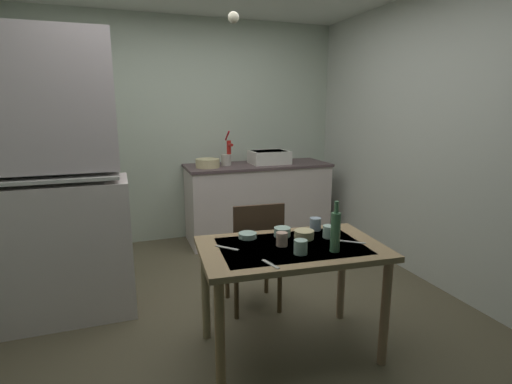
{
  "coord_description": "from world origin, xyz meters",
  "views": [
    {
      "loc": [
        -0.76,
        -2.71,
        1.57
      ],
      "look_at": [
        0.24,
        0.11,
        0.91
      ],
      "focal_mm": 27.42,
      "sensor_mm": 36.0,
      "label": 1
    }
  ],
  "objects_px": {
    "hutch_cabinet": "(48,191)",
    "hand_pump": "(229,150)",
    "mixing_bowl_counter": "(208,163)",
    "dining_table": "(291,261)",
    "sink_basin": "(269,157)",
    "glass_bottle": "(335,231)",
    "mug_tall": "(301,247)",
    "serving_bowl_wide": "(282,232)",
    "chair_far_side": "(255,253)"
  },
  "relations": [
    {
      "from": "hutch_cabinet",
      "to": "hand_pump",
      "type": "relative_size",
      "value": 5.33
    },
    {
      "from": "mixing_bowl_counter",
      "to": "dining_table",
      "type": "height_order",
      "value": "mixing_bowl_counter"
    },
    {
      "from": "sink_basin",
      "to": "glass_bottle",
      "type": "distance_m",
      "value": 2.4
    },
    {
      "from": "mixing_bowl_counter",
      "to": "mug_tall",
      "type": "distance_m",
      "value": 2.27
    },
    {
      "from": "dining_table",
      "to": "glass_bottle",
      "type": "distance_m",
      "value": 0.35
    },
    {
      "from": "mixing_bowl_counter",
      "to": "mug_tall",
      "type": "relative_size",
      "value": 3.13
    },
    {
      "from": "serving_bowl_wide",
      "to": "glass_bottle",
      "type": "relative_size",
      "value": 0.36
    },
    {
      "from": "glass_bottle",
      "to": "hand_pump",
      "type": "bearing_deg",
      "value": 89.6
    },
    {
      "from": "serving_bowl_wide",
      "to": "mug_tall",
      "type": "distance_m",
      "value": 0.33
    },
    {
      "from": "glass_bottle",
      "to": "hutch_cabinet",
      "type": "bearing_deg",
      "value": 145.6
    },
    {
      "from": "dining_table",
      "to": "chair_far_side",
      "type": "distance_m",
      "value": 0.6
    },
    {
      "from": "chair_far_side",
      "to": "mug_tall",
      "type": "distance_m",
      "value": 0.77
    },
    {
      "from": "dining_table",
      "to": "sink_basin",
      "type": "bearing_deg",
      "value": 72.27
    },
    {
      "from": "mug_tall",
      "to": "glass_bottle",
      "type": "distance_m",
      "value": 0.23
    },
    {
      "from": "hutch_cabinet",
      "to": "dining_table",
      "type": "distance_m",
      "value": 1.79
    },
    {
      "from": "mixing_bowl_counter",
      "to": "hand_pump",
      "type": "bearing_deg",
      "value": 19.26
    },
    {
      "from": "sink_basin",
      "to": "glass_bottle",
      "type": "relative_size",
      "value": 1.43
    },
    {
      "from": "dining_table",
      "to": "glass_bottle",
      "type": "height_order",
      "value": "glass_bottle"
    },
    {
      "from": "dining_table",
      "to": "chair_far_side",
      "type": "xyz_separation_m",
      "value": [
        -0.04,
        0.57,
        -0.15
      ]
    },
    {
      "from": "sink_basin",
      "to": "hand_pump",
      "type": "bearing_deg",
      "value": 174.56
    },
    {
      "from": "mixing_bowl_counter",
      "to": "glass_bottle",
      "type": "height_order",
      "value": "glass_bottle"
    },
    {
      "from": "chair_far_side",
      "to": "glass_bottle",
      "type": "xyz_separation_m",
      "value": [
        0.25,
        -0.74,
        0.38
      ]
    },
    {
      "from": "dining_table",
      "to": "mixing_bowl_counter",
      "type": "bearing_deg",
      "value": 91.42
    },
    {
      "from": "hand_pump",
      "to": "chair_far_side",
      "type": "distance_m",
      "value": 1.77
    },
    {
      "from": "hutch_cabinet",
      "to": "serving_bowl_wide",
      "type": "distance_m",
      "value": 1.69
    },
    {
      "from": "sink_basin",
      "to": "mug_tall",
      "type": "xyz_separation_m",
      "value": [
        -0.7,
        -2.31,
        -0.22
      ]
    },
    {
      "from": "sink_basin",
      "to": "chair_far_side",
      "type": "height_order",
      "value": "sink_basin"
    },
    {
      "from": "mixing_bowl_counter",
      "to": "chair_far_side",
      "type": "xyz_separation_m",
      "value": [
        0.01,
        -1.55,
        -0.48
      ]
    },
    {
      "from": "hand_pump",
      "to": "chair_far_side",
      "type": "relative_size",
      "value": 0.44
    },
    {
      "from": "hand_pump",
      "to": "mixing_bowl_counter",
      "type": "height_order",
      "value": "hand_pump"
    },
    {
      "from": "dining_table",
      "to": "mug_tall",
      "type": "height_order",
      "value": "mug_tall"
    },
    {
      "from": "hutch_cabinet",
      "to": "sink_basin",
      "type": "relative_size",
      "value": 4.72
    },
    {
      "from": "chair_far_side",
      "to": "serving_bowl_wide",
      "type": "xyz_separation_m",
      "value": [
        0.06,
        -0.39,
        0.28
      ]
    },
    {
      "from": "hutch_cabinet",
      "to": "mug_tall",
      "type": "height_order",
      "value": "hutch_cabinet"
    },
    {
      "from": "chair_far_side",
      "to": "mug_tall",
      "type": "relative_size",
      "value": 10.38
    },
    {
      "from": "mixing_bowl_counter",
      "to": "dining_table",
      "type": "xyz_separation_m",
      "value": [
        0.05,
        -2.12,
        -0.33
      ]
    },
    {
      "from": "hand_pump",
      "to": "chair_far_side",
      "type": "xyz_separation_m",
      "value": [
        -0.26,
        -1.64,
        -0.6
      ]
    },
    {
      "from": "sink_basin",
      "to": "serving_bowl_wide",
      "type": "height_order",
      "value": "sink_basin"
    },
    {
      "from": "hand_pump",
      "to": "mug_tall",
      "type": "xyz_separation_m",
      "value": [
        -0.23,
        -2.36,
        -0.31
      ]
    },
    {
      "from": "serving_bowl_wide",
      "to": "mug_tall",
      "type": "xyz_separation_m",
      "value": [
        -0.02,
        -0.33,
        0.01
      ]
    },
    {
      "from": "serving_bowl_wide",
      "to": "hand_pump",
      "type": "bearing_deg",
      "value": 84.29
    },
    {
      "from": "sink_basin",
      "to": "dining_table",
      "type": "height_order",
      "value": "sink_basin"
    },
    {
      "from": "hutch_cabinet",
      "to": "dining_table",
      "type": "bearing_deg",
      "value": -33.57
    },
    {
      "from": "hutch_cabinet",
      "to": "glass_bottle",
      "type": "distance_m",
      "value": 2.02
    },
    {
      "from": "mixing_bowl_counter",
      "to": "serving_bowl_wide",
      "type": "bearing_deg",
      "value": -87.95
    },
    {
      "from": "mixing_bowl_counter",
      "to": "sink_basin",
      "type": "bearing_deg",
      "value": 3.83
    },
    {
      "from": "hand_pump",
      "to": "mixing_bowl_counter",
      "type": "relative_size",
      "value": 1.47
    },
    {
      "from": "mug_tall",
      "to": "glass_bottle",
      "type": "height_order",
      "value": "glass_bottle"
    },
    {
      "from": "dining_table",
      "to": "serving_bowl_wide",
      "type": "distance_m",
      "value": 0.23
    },
    {
      "from": "glass_bottle",
      "to": "serving_bowl_wide",
      "type": "bearing_deg",
      "value": 117.55
    }
  ]
}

